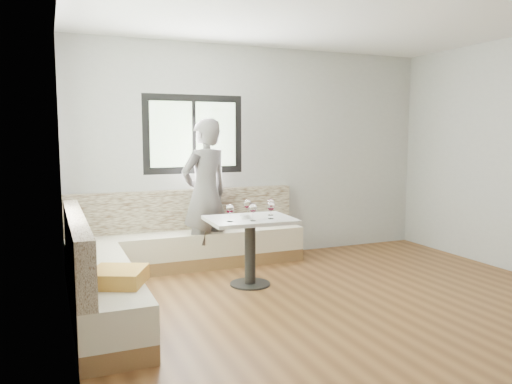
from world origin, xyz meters
TOP-DOWN VIEW (x-y plane):
  - room at (-0.08, 0.08)m, footprint 5.01×5.01m
  - banquette at (-1.59, 1.62)m, footprint 2.90×2.80m
  - table at (-0.63, 1.25)m, footprint 0.93×0.74m
  - person at (-0.87, 2.12)m, footprint 0.78×0.65m
  - olive_ramekin at (-0.69, 1.24)m, footprint 0.10×0.10m
  - wine_glass_a at (-0.91, 1.11)m, footprint 0.08×0.08m
  - wine_glass_b at (-0.67, 1.07)m, footprint 0.08×0.08m
  - wine_glass_c at (-0.45, 1.11)m, footprint 0.08×0.08m
  - wine_glass_d at (-0.62, 1.35)m, footprint 0.08×0.08m
  - wine_glass_e at (-0.35, 1.32)m, footprint 0.08×0.08m

SIDE VIEW (x-z plane):
  - banquette at x=-1.59m, z-range -0.14..0.81m
  - table at x=-0.63m, z-range 0.19..0.93m
  - olive_ramekin at x=-0.69m, z-range 0.75..0.79m
  - wine_glass_a at x=-0.91m, z-range 0.78..0.97m
  - wine_glass_b at x=-0.67m, z-range 0.78..0.97m
  - wine_glass_c at x=-0.45m, z-range 0.78..0.97m
  - wine_glass_d at x=-0.62m, z-range 0.78..0.97m
  - wine_glass_e at x=-0.35m, z-range 0.78..0.97m
  - person at x=-0.87m, z-range 0.00..1.84m
  - room at x=-0.08m, z-range 0.01..2.82m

